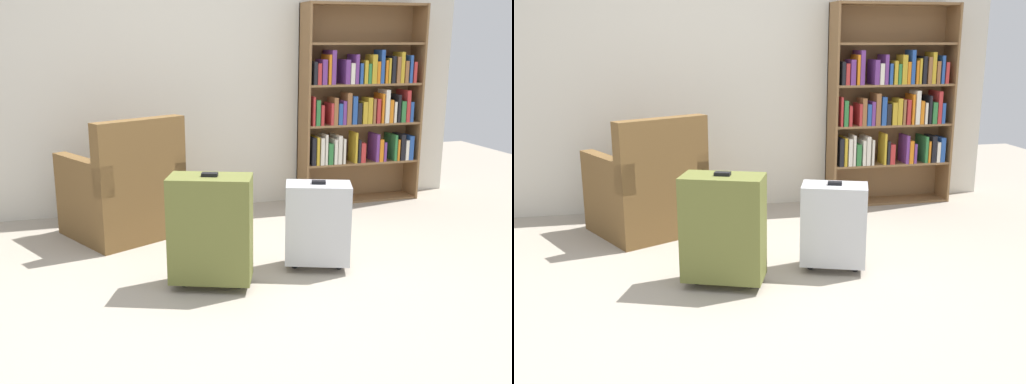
{
  "view_description": "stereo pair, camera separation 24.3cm",
  "coord_description": "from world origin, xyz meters",
  "views": [
    {
      "loc": [
        -0.78,
        -2.94,
        1.43
      ],
      "look_at": [
        0.17,
        0.36,
        0.55
      ],
      "focal_mm": 41.72,
      "sensor_mm": 36.0,
      "label": 1
    },
    {
      "loc": [
        -0.54,
        -3.0,
        1.43
      ],
      "look_at": [
        0.17,
        0.36,
        0.55
      ],
      "focal_mm": 41.72,
      "sensor_mm": 36.0,
      "label": 2
    }
  ],
  "objects": [
    {
      "name": "armchair",
      "position": [
        -0.54,
        1.44,
        0.32
      ],
      "size": [
        0.94,
        0.94,
        0.9
      ],
      "color": "brown",
      "rests_on": "ground"
    },
    {
      "name": "mug",
      "position": [
        -0.01,
        1.43,
        0.05
      ],
      "size": [
        0.12,
        0.08,
        0.1
      ],
      "color": "white",
      "rests_on": "ground"
    },
    {
      "name": "suitcase_silver",
      "position": [
        0.59,
        0.41,
        0.3
      ],
      "size": [
        0.46,
        0.36,
        0.58
      ],
      "color": "#B7BABF",
      "rests_on": "ground"
    },
    {
      "name": "ground_plane",
      "position": [
        0.0,
        0.0,
        0.0
      ],
      "size": [
        8.95,
        8.95,
        0.0
      ],
      "primitive_type": "plane",
      "color": "#9E9384"
    },
    {
      "name": "back_wall",
      "position": [
        0.0,
        2.1,
        1.3
      ],
      "size": [
        5.11,
        0.1,
        2.6
      ],
      "primitive_type": "cube",
      "color": "beige",
      "rests_on": "ground"
    },
    {
      "name": "bookshelf",
      "position": [
        1.58,
        1.91,
        0.86
      ],
      "size": [
        1.1,
        0.27,
        1.74
      ],
      "color": "brown",
      "rests_on": "ground"
    },
    {
      "name": "suitcase_olive",
      "position": [
        -0.12,
        0.31,
        0.36
      ],
      "size": [
        0.54,
        0.41,
        0.7
      ],
      "color": "brown",
      "rests_on": "ground"
    }
  ]
}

